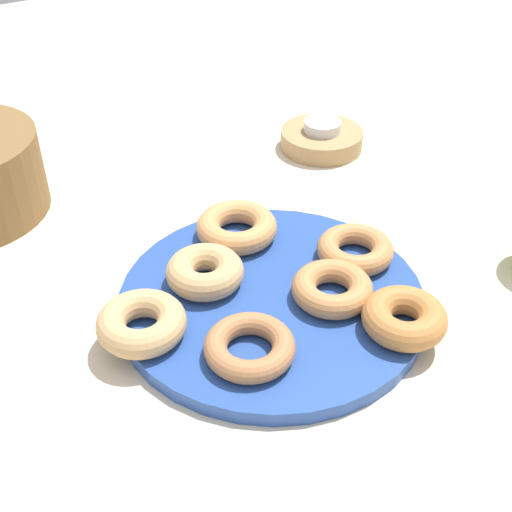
# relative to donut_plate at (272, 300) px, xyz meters

# --- Properties ---
(ground_plane) EXTENTS (2.40, 2.40, 0.00)m
(ground_plane) POSITION_rel_donut_plate_xyz_m (0.00, 0.00, -0.01)
(ground_plane) COLOR beige
(donut_plate) EXTENTS (0.32, 0.32, 0.02)m
(donut_plate) POSITION_rel_donut_plate_xyz_m (0.00, 0.00, 0.00)
(donut_plate) COLOR #284C9E
(donut_plate) RESTS_ON ground_plane
(donut_0) EXTENTS (0.10, 0.10, 0.02)m
(donut_0) POSITION_rel_donut_plate_xyz_m (-0.07, -0.06, 0.02)
(donut_0) COLOR #B27547
(donut_0) RESTS_ON donut_plate
(donut_1) EXTENTS (0.12, 0.12, 0.03)m
(donut_1) POSITION_rel_donut_plate_xyz_m (0.02, 0.11, 0.02)
(donut_1) COLOR tan
(donut_1) RESTS_ON donut_plate
(donut_2) EXTENTS (0.12, 0.12, 0.03)m
(donut_2) POSITION_rel_donut_plate_xyz_m (-0.05, 0.05, 0.02)
(donut_2) COLOR tan
(donut_2) RESTS_ON donut_plate
(donut_3) EXTENTS (0.09, 0.09, 0.03)m
(donut_3) POSITION_rel_donut_plate_xyz_m (0.05, -0.04, 0.02)
(donut_3) COLOR #C6844C
(donut_3) RESTS_ON donut_plate
(donut_4) EXTENTS (0.12, 0.12, 0.03)m
(donut_4) POSITION_rel_donut_plate_xyz_m (-0.14, 0.02, 0.02)
(donut_4) COLOR tan
(donut_4) RESTS_ON donut_plate
(donut_5) EXTENTS (0.12, 0.12, 0.02)m
(donut_5) POSITION_rel_donut_plate_xyz_m (0.11, -0.00, 0.02)
(donut_5) COLOR #C6844C
(donut_5) RESTS_ON donut_plate
(donut_6) EXTENTS (0.09, 0.09, 0.03)m
(donut_6) POSITION_rel_donut_plate_xyz_m (0.08, -0.11, 0.02)
(donut_6) COLOR #BC7A3D
(donut_6) RESTS_ON donut_plate
(candle_holder) EXTENTS (0.12, 0.12, 0.03)m
(candle_holder) POSITION_rel_donut_plate_xyz_m (0.26, 0.25, 0.01)
(candle_holder) COLOR tan
(candle_holder) RESTS_ON ground_plane
(tealight) EXTENTS (0.05, 0.05, 0.01)m
(tealight) POSITION_rel_donut_plate_xyz_m (0.26, 0.25, 0.03)
(tealight) COLOR silver
(tealight) RESTS_ON candle_holder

